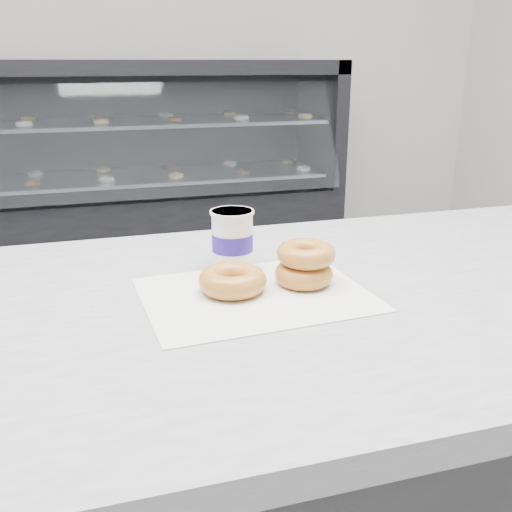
{
  "coord_description": "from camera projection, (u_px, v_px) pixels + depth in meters",
  "views": [
    {
      "loc": [
        -0.29,
        -1.37,
        1.24
      ],
      "look_at": [
        -0.05,
        -0.56,
        0.95
      ],
      "focal_mm": 40.0,
      "sensor_mm": 36.0,
      "label": 1
    }
  ],
  "objects": [
    {
      "name": "donut_stack",
      "position": [
        305.0,
        264.0,
        0.91
      ],
      "size": [
        0.13,
        0.13,
        0.07
      ],
      "color": "#CD8A38",
      "rests_on": "wax_paper"
    },
    {
      "name": "ground",
      "position": [
        220.0,
        495.0,
        1.72
      ],
      "size": [
        5.0,
        5.0,
        0.0
      ],
      "primitive_type": "plane",
      "color": "gray",
      "rests_on": "ground"
    },
    {
      "name": "coffee_cup",
      "position": [
        232.0,
        239.0,
        0.98
      ],
      "size": [
        0.09,
        0.09,
        0.1
      ],
      "rotation": [
        0.0,
        0.0,
        -0.26
      ],
      "color": "white",
      "rests_on": "counter"
    },
    {
      "name": "display_case",
      "position": [
        140.0,
        191.0,
        3.49
      ],
      "size": [
        2.4,
        0.74,
        1.25
      ],
      "color": "black",
      "rests_on": "ground"
    },
    {
      "name": "wax_paper",
      "position": [
        255.0,
        294.0,
        0.88
      ],
      "size": [
        0.36,
        0.28,
        0.0
      ],
      "primitive_type": "cube",
      "rotation": [
        0.0,
        0.0,
        0.06
      ],
      "color": "silver",
      "rests_on": "counter"
    },
    {
      "name": "donut_single",
      "position": [
        233.0,
        280.0,
        0.88
      ],
      "size": [
        0.13,
        0.13,
        0.04
      ],
      "primitive_type": "torus",
      "rotation": [
        0.0,
        0.0,
        0.19
      ],
      "color": "#CD8A38",
      "rests_on": "wax_paper"
    }
  ]
}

